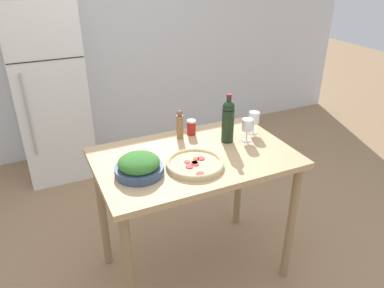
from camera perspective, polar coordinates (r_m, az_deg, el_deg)
name	(u,v)px	position (r m, az deg, el deg)	size (l,w,h in m)	color
ground_plane	(194,268)	(2.93, 0.34, -18.33)	(14.00, 14.00, 0.00)	#9E7A56
wall_back	(104,34)	(4.32, -13.22, 15.95)	(6.40, 0.08, 2.60)	silver
refrigerator	(49,91)	(3.96, -20.90, 7.52)	(0.65, 0.70, 1.75)	white
prep_counter	(195,173)	(2.41, 0.39, -4.42)	(1.24, 0.79, 0.96)	tan
wine_bottle	(228,120)	(2.47, 5.51, 3.62)	(0.08, 0.08, 0.33)	black
wine_glass_near	(247,126)	(2.51, 8.43, 2.74)	(0.07, 0.07, 0.16)	silver
wine_glass_far	(254,119)	(2.63, 9.42, 3.85)	(0.07, 0.07, 0.16)	silver
pepper_mill	(180,125)	(2.52, -1.87, 2.93)	(0.05, 0.05, 0.20)	olive
salad_bowl	(139,166)	(2.14, -8.07, -3.30)	(0.28, 0.28, 0.12)	#384C6B
homemade_pizza	(195,164)	(2.22, 0.45, -3.03)	(0.35, 0.35, 0.03)	#DBC189
salt_canister	(191,127)	(2.59, -0.10, 2.56)	(0.06, 0.06, 0.11)	#B2231E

